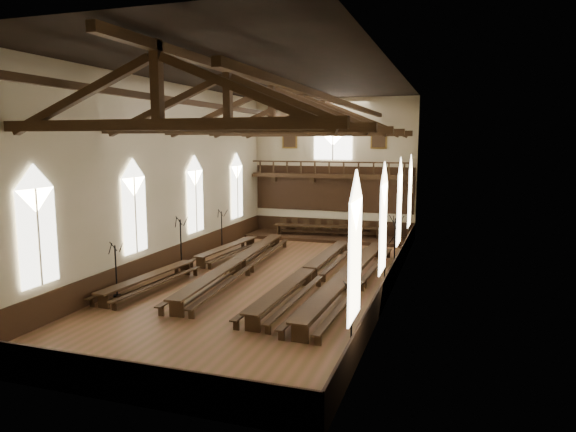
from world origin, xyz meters
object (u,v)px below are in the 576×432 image
Objects in this scene: refectory_row_b at (238,263)px; refectory_row_c at (309,272)px; candelabrum_right_mid at (385,270)px; candelabrum_right_far at (395,251)px; candelabrum_right_near at (351,329)px; refectory_row_d at (349,276)px; refectory_row_a at (194,262)px; candelabrum_left_far at (222,237)px; candelabrum_left_mid at (181,252)px; candelabrum_left_near at (117,280)px; high_table at (327,227)px; dais at (327,237)px.

refectory_row_b is 4.13m from refectory_row_c.
candelabrum_right_mid is 0.84× the size of candelabrum_right_far.
refectory_row_d is at bearing 102.04° from candelabrum_right_near.
refectory_row_a is 5.75m from candelabrum_left_far.
refectory_row_a is at bearing -171.33° from refectory_row_b.
refectory_row_b is 6.41× the size of candelabrum_right_near.
refectory_row_a is 1.21m from candelabrum_left_mid.
candelabrum_right_far reaches higher than refectory_row_a.
candelabrum_left_near reaches higher than refectory_row_d.
refectory_row_d is (8.55, -0.52, 0.07)m from refectory_row_a.
candelabrum_left_far is at bearing -134.34° from high_table.
candelabrum_right_mid is at bearing 90.00° from candelabrum_right_near.
candelabrum_left_far is at bearing 155.25° from candelabrum_right_mid.
refectory_row_d is (2.07, -0.26, 0.03)m from refectory_row_c.
candelabrum_right_far is at bearing 19.80° from candelabrum_left_mid.
candelabrum_right_mid is (10.06, 0.54, 0.22)m from refectory_row_a.
refectory_row_c is 7.57m from candelabrum_left_mid.
candelabrum_right_mid is (11.10, 0.02, -0.13)m from candelabrum_left_mid.
dais is 0.72m from high_table.
candelabrum_left_near is 10.79m from candelabrum_left_far.
high_table is at bearing 108.86° from refectory_row_d.
refectory_row_d is 1.94× the size of high_table.
candelabrum_right_far is at bearing -50.78° from dais.
refectory_row_d is 5.25× the size of candelabrum_left_mid.
candelabrum_left_near is at bearing -154.26° from refectory_row_d.
candelabrum_left_mid reaches higher than candelabrum_right_mid.
refectory_row_a is 12.62m from candelabrum_right_near.
candelabrum_left_near is at bearing -147.02° from refectory_row_c.
high_table reaches higher than dais.
candelabrum_left_near is (-5.54, -16.47, 0.65)m from dais.
candelabrum_right_far is (3.58, 4.78, 0.32)m from refectory_row_c.
dais is 17.39m from candelabrum_left_near.
candelabrum_right_far is (0.00, 12.13, 0.17)m from candelabrum_right_near.
candelabrum_left_near is (-5.54, -16.47, -0.06)m from high_table.
refectory_row_b is 3.46m from candelabrum_left_mid.
refectory_row_b is 11.17m from dais.
refectory_row_a is 6.08× the size of candelabrum_right_near.
refectory_row_d reaches higher than dais.
refectory_row_a is 1.82× the size of high_table.
refectory_row_a is at bearing 142.89° from candelabrum_right_near.
candelabrum_right_mid is (1.51, 1.06, 0.15)m from refectory_row_d.
candelabrum_right_far is at bearing 24.17° from refectory_row_a.
candelabrum_left_mid is at bearing 153.34° from refectory_row_a.
refectory_row_c is at bearing -80.31° from high_table.
refectory_row_b is (2.40, 0.37, 0.06)m from refectory_row_a.
dais is 4.92× the size of candelabrum_right_near.
high_table is 3.10× the size of candelabrum_left_near.
candelabrum_right_mid is at bearing -90.00° from candelabrum_right_far.
candelabrum_left_near is 5.66m from candelabrum_left_mid.
refectory_row_b is at bearing 8.67° from refectory_row_a.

